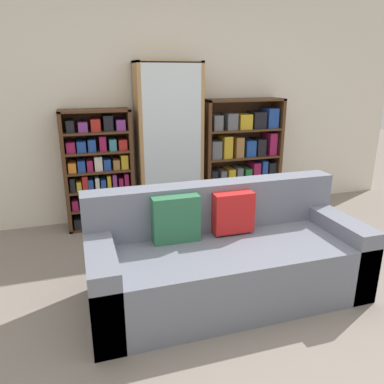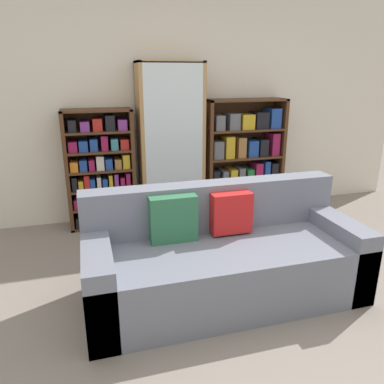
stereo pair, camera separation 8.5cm
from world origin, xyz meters
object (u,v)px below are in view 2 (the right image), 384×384
Objects in this scene: wine_bottle at (224,232)px; display_cabinet at (171,145)px; bookshelf_right at (244,160)px; couch at (223,259)px; bookshelf_left at (101,171)px.

display_cabinet is at bearing 111.08° from wine_bottle.
couch is at bearing -117.90° from bookshelf_right.
bookshelf_right is (1.73, -0.00, 0.02)m from bookshelf_left.
display_cabinet is (-0.01, 1.72, 0.59)m from couch.
bookshelf_right reaches higher than wine_bottle.
couch is at bearing -89.60° from display_cabinet.
bookshelf_left is 3.88× the size of wine_bottle.
bookshelf_left reaches higher than couch.
couch is 1.16× the size of display_cabinet.
bookshelf_right is at bearing 62.10° from couch.
bookshelf_left is 1.54m from wine_bottle.
bookshelf_left is at bearing 178.77° from display_cabinet.
bookshelf_left reaches higher than wine_bottle.
bookshelf_left is 0.95× the size of bookshelf_right.
bookshelf_left is at bearing 141.73° from wine_bottle.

